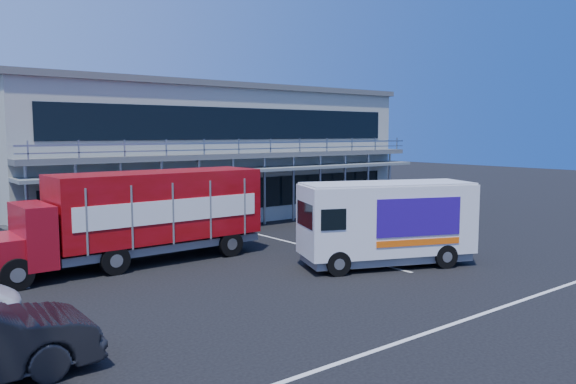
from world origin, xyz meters
TOP-DOWN VIEW (x-y plane):
  - ground at (0.00, 0.00)m, footprint 120.00×120.00m
  - building at (3.00, 14.94)m, footprint 22.40×12.00m
  - red_truck at (-4.68, 4.99)m, footprint 9.90×2.49m
  - white_van at (2.09, -0.72)m, footprint 6.46×4.25m

SIDE VIEW (x-z plane):
  - ground at x=0.00m, z-range 0.00..0.00m
  - white_van at x=2.09m, z-range 0.09..3.08m
  - red_truck at x=-4.68m, z-range 0.16..3.49m
  - building at x=3.00m, z-range 0.01..7.31m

